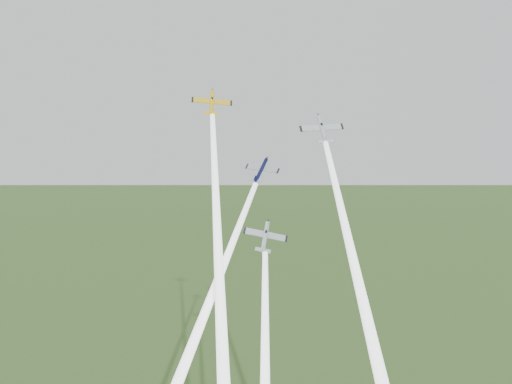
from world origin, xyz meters
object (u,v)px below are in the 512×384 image
Objects in this scene: plane_navy at (261,170)px; plane_silver_low at (265,237)px; plane_silver_right at (322,129)px; plane_yellow at (212,103)px.

plane_silver_low is at bearing -58.19° from plane_navy.
plane_silver_right reaches higher than plane_navy.
plane_silver_right is (21.10, -2.69, -4.91)m from plane_yellow.
plane_silver_low is (-9.17, -10.28, -18.22)m from plane_silver_right.
plane_yellow is 0.95× the size of plane_silver_right.
plane_yellow is 1.01× the size of plane_silver_low.
plane_yellow is 1.16× the size of plane_navy.
plane_silver_low is (1.71, -7.47, -10.88)m from plane_navy.
plane_yellow is 16.87m from plane_navy.
plane_silver_right is at bearing 33.40° from plane_navy.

